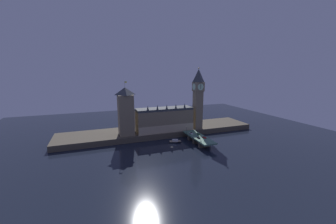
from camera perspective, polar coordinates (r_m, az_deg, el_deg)
The scene contains 16 objects.
ground_plane at distance 203.46m, azimuth 1.12°, elevation -9.00°, with size 400.00×400.00×0.00m, color black.
embankment at distance 237.39m, azimuth -2.34°, elevation -5.27°, with size 220.00×42.00×5.89m.
parliament_hall at distance 225.67m, azimuth -1.01°, elevation -2.04°, with size 61.71×18.79×30.46m.
clock_tower at distance 233.71m, azimuth 8.31°, elevation 4.19°, with size 10.93×11.04×68.54m.
victoria_tower at distance 212.49m, azimuth -11.63°, elevation 0.17°, with size 15.06×15.06×54.84m.
bridge at distance 208.33m, azimuth 8.45°, elevation -7.27°, with size 13.57×46.00×6.77m.
car_northbound_lead at distance 214.70m, azimuth 6.46°, elevation -5.86°, with size 2.12×4.14×1.56m.
car_northbound_trail at distance 202.02m, azimuth 8.40°, elevation -7.05°, with size 1.85×4.14×1.36m.
car_southbound_lead at distance 203.85m, azimuth 10.05°, elevation -6.91°, with size 2.01×4.75×1.53m.
car_southbound_trail at distance 213.72m, azimuth 8.43°, elevation -6.01°, with size 1.95×4.77×1.48m.
pedestrian_near_rail at distance 191.41m, azimuth 9.22°, elevation -8.02°, with size 0.38×0.38×1.80m.
pedestrian_far_rail at distance 212.16m, azimuth 5.91°, elevation -5.99°, with size 0.38×0.38×1.85m.
street_lamp_near at distance 191.22m, azimuth 8.95°, elevation -7.01°, with size 1.34×0.60×6.69m.
street_lamp_mid at distance 209.38m, azimuth 10.04°, elevation -5.32°, with size 1.34×0.60×7.32m.
street_lamp_far at distance 216.10m, azimuth 5.14°, elevation -4.72°, with size 1.34×0.60×6.98m.
boat_upstream at distance 208.58m, azimuth 1.99°, elevation -8.14°, with size 13.50×8.00×3.24m.
Camera 1 is at (-70.16, -177.47, 70.55)m, focal length 22.00 mm.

